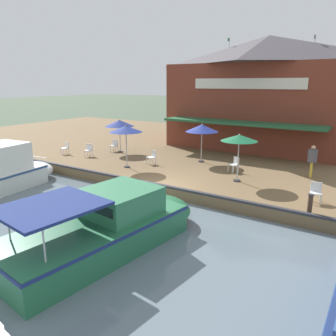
# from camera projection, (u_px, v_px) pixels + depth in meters

# --- Properties ---
(ground_plane) EXTENTS (220.00, 220.00, 0.00)m
(ground_plane) POSITION_uv_depth(u_px,v_px,m) (158.00, 198.00, 16.16)
(ground_plane) COLOR #4C5B47
(quay_deck) EXTENTS (22.00, 56.00, 0.60)m
(quay_deck) POSITION_uv_depth(u_px,v_px,m) (239.00, 153.00, 25.02)
(quay_deck) COLOR brown
(quay_deck) RESTS_ON ground
(quay_edge_fender) EXTENTS (0.20, 50.40, 0.10)m
(quay_edge_fender) POSITION_uv_depth(u_px,v_px,m) (159.00, 185.00, 16.07)
(quay_edge_fender) COLOR #2D2D33
(quay_edge_fender) RESTS_ON quay_deck
(waterfront_restaurant) EXTENTS (10.76, 13.58, 8.40)m
(waterfront_restaurant) POSITION_uv_depth(u_px,v_px,m) (266.00, 91.00, 25.68)
(waterfront_restaurant) COLOR brown
(waterfront_restaurant) RESTS_ON quay_deck
(patio_umbrella_near_quay_edge) EXTENTS (1.83, 1.83, 2.45)m
(patio_umbrella_near_quay_edge) POSITION_uv_depth(u_px,v_px,m) (239.00, 138.00, 16.29)
(patio_umbrella_near_quay_edge) COLOR #B7B7B7
(patio_umbrella_near_quay_edge) RESTS_ON quay_deck
(patio_umbrella_mid_patio_left) EXTENTS (1.94, 1.94, 2.51)m
(patio_umbrella_mid_patio_left) POSITION_uv_depth(u_px,v_px,m) (126.00, 129.00, 19.06)
(patio_umbrella_mid_patio_left) COLOR #B7B7B7
(patio_umbrella_mid_patio_left) RESTS_ON quay_deck
(patio_umbrella_back_row) EXTENTS (2.04, 2.04, 2.43)m
(patio_umbrella_back_row) POSITION_uv_depth(u_px,v_px,m) (202.00, 128.00, 20.42)
(patio_umbrella_back_row) COLOR #B7B7B7
(patio_umbrella_back_row) RESTS_ON quay_deck
(patio_umbrella_by_entrance) EXTENTS (2.07, 2.07, 2.37)m
(patio_umbrella_by_entrance) POSITION_uv_depth(u_px,v_px,m) (119.00, 123.00, 23.40)
(patio_umbrella_by_entrance) COLOR #B7B7B7
(patio_umbrella_by_entrance) RESTS_ON quay_deck
(cafe_chair_beside_entrance) EXTENTS (0.58, 0.58, 0.85)m
(cafe_chair_beside_entrance) POSITION_uv_depth(u_px,v_px,m) (152.00, 156.00, 20.29)
(cafe_chair_beside_entrance) COLOR white
(cafe_chair_beside_entrance) RESTS_ON quay_deck
(cafe_chair_back_row_seat) EXTENTS (0.53, 0.53, 0.85)m
(cafe_chair_back_row_seat) POSITION_uv_depth(u_px,v_px,m) (316.00, 191.00, 13.77)
(cafe_chair_back_row_seat) COLOR white
(cafe_chair_back_row_seat) RESTS_ON quay_deck
(cafe_chair_under_first_umbrella) EXTENTS (0.59, 0.59, 0.85)m
(cafe_chair_under_first_umbrella) POSITION_uv_depth(u_px,v_px,m) (234.00, 164.00, 18.49)
(cafe_chair_under_first_umbrella) COLOR white
(cafe_chair_under_first_umbrella) RESTS_ON quay_deck
(cafe_chair_facing_river) EXTENTS (0.57, 0.57, 0.85)m
(cafe_chair_facing_river) POSITION_uv_depth(u_px,v_px,m) (89.00, 149.00, 22.43)
(cafe_chair_facing_river) COLOR white
(cafe_chair_facing_river) RESTS_ON quay_deck
(cafe_chair_far_corner_seat) EXTENTS (0.53, 0.53, 0.85)m
(cafe_chair_far_corner_seat) POSITION_uv_depth(u_px,v_px,m) (65.00, 147.00, 23.15)
(cafe_chair_far_corner_seat) COLOR white
(cafe_chair_far_corner_seat) RESTS_ON quay_deck
(cafe_chair_mid_patio) EXTENTS (0.52, 0.52, 0.85)m
(cafe_chair_mid_patio) POSITION_uv_depth(u_px,v_px,m) (114.00, 145.00, 24.08)
(cafe_chair_mid_patio) COLOR white
(cafe_chair_mid_patio) RESTS_ON quay_deck
(person_mid_patio) EXTENTS (0.49, 0.49, 1.72)m
(person_mid_patio) POSITION_uv_depth(u_px,v_px,m) (312.00, 157.00, 17.33)
(person_mid_patio) COLOR gold
(person_mid_patio) RESTS_ON quay_deck
(motorboat_second_along) EXTENTS (7.78, 3.56, 2.07)m
(motorboat_second_along) POSITION_uv_depth(u_px,v_px,m) (113.00, 224.00, 11.29)
(motorboat_second_along) COLOR #287047
(motorboat_second_along) RESTS_ON river_water
(mooring_post) EXTENTS (0.22, 0.22, 0.79)m
(mooring_post) POSITION_uv_depth(u_px,v_px,m) (310.00, 204.00, 12.58)
(mooring_post) COLOR #473323
(mooring_post) RESTS_ON quay_deck
(tree_behind_restaurant) EXTENTS (5.40, 5.14, 7.35)m
(tree_behind_restaurant) POSITION_uv_depth(u_px,v_px,m) (239.00, 86.00, 28.64)
(tree_behind_restaurant) COLOR brown
(tree_behind_restaurant) RESTS_ON quay_deck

